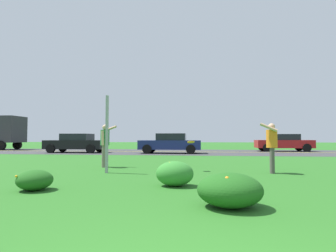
{
  "coord_description": "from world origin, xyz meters",
  "views": [
    {
      "loc": [
        0.01,
        -1.49,
        1.12
      ],
      "look_at": [
        -0.93,
        6.3,
        1.47
      ],
      "focal_mm": 28.76,
      "sensor_mm": 36.0,
      "label": 1
    }
  ],
  "objects_px": {
    "person_thrower_green_shirt": "(105,142)",
    "car_black_rightmost": "(76,143)",
    "person_catcher_orange_shirt": "(272,143)",
    "car_navy_center_right": "(170,143)",
    "sign_post_near_path": "(107,134)",
    "frisbee_orange": "(191,142)",
    "car_red_center_left": "(284,143)"
  },
  "relations": [
    {
      "from": "person_catcher_orange_shirt",
      "to": "frisbee_orange",
      "type": "distance_m",
      "value": 2.6
    },
    {
      "from": "person_catcher_orange_shirt",
      "to": "car_navy_center_right",
      "type": "distance_m",
      "value": 11.65
    },
    {
      "from": "sign_post_near_path",
      "to": "car_red_center_left",
      "type": "xyz_separation_m",
      "value": [
        9.99,
        15.4,
        -0.51
      ]
    },
    {
      "from": "sign_post_near_path",
      "to": "frisbee_orange",
      "type": "bearing_deg",
      "value": 17.33
    },
    {
      "from": "person_catcher_orange_shirt",
      "to": "car_black_rightmost",
      "type": "height_order",
      "value": "person_catcher_orange_shirt"
    },
    {
      "from": "sign_post_near_path",
      "to": "car_red_center_left",
      "type": "relative_size",
      "value": 0.56
    },
    {
      "from": "sign_post_near_path",
      "to": "car_black_rightmost",
      "type": "distance_m",
      "value": 13.06
    },
    {
      "from": "person_catcher_orange_shirt",
      "to": "car_black_rightmost",
      "type": "distance_m",
      "value": 15.94
    },
    {
      "from": "sign_post_near_path",
      "to": "person_catcher_orange_shirt",
      "type": "height_order",
      "value": "sign_post_near_path"
    },
    {
      "from": "person_catcher_orange_shirt",
      "to": "car_navy_center_right",
      "type": "relative_size",
      "value": 0.36
    },
    {
      "from": "sign_post_near_path",
      "to": "car_black_rightmost",
      "type": "relative_size",
      "value": 0.56
    },
    {
      "from": "sign_post_near_path",
      "to": "car_navy_center_right",
      "type": "xyz_separation_m",
      "value": [
        0.8,
        11.32,
        -0.51
      ]
    },
    {
      "from": "car_navy_center_right",
      "to": "car_black_rightmost",
      "type": "relative_size",
      "value": 1.0
    },
    {
      "from": "sign_post_near_path",
      "to": "person_thrower_green_shirt",
      "type": "distance_m",
      "value": 1.79
    },
    {
      "from": "car_black_rightmost",
      "to": "sign_post_near_path",
      "type": "bearing_deg",
      "value": -60.18
    },
    {
      "from": "car_navy_center_right",
      "to": "sign_post_near_path",
      "type": "bearing_deg",
      "value": -94.05
    },
    {
      "from": "person_thrower_green_shirt",
      "to": "sign_post_near_path",
      "type": "bearing_deg",
      "value": -68.09
    },
    {
      "from": "person_thrower_green_shirt",
      "to": "person_catcher_orange_shirt",
      "type": "relative_size",
      "value": 1.02
    },
    {
      "from": "car_red_center_left",
      "to": "car_navy_center_right",
      "type": "xyz_separation_m",
      "value": [
        -9.19,
        -4.08,
        0.0
      ]
    },
    {
      "from": "sign_post_near_path",
      "to": "car_navy_center_right",
      "type": "distance_m",
      "value": 11.36
    },
    {
      "from": "person_thrower_green_shirt",
      "to": "car_black_rightmost",
      "type": "distance_m",
      "value": 11.3
    },
    {
      "from": "person_thrower_green_shirt",
      "to": "frisbee_orange",
      "type": "xyz_separation_m",
      "value": [
        3.34,
        -0.81,
        -0.0
      ]
    },
    {
      "from": "frisbee_orange",
      "to": "car_red_center_left",
      "type": "xyz_separation_m",
      "value": [
        7.31,
        14.56,
        -0.24
      ]
    },
    {
      "from": "car_black_rightmost",
      "to": "car_red_center_left",
      "type": "bearing_deg",
      "value": 13.89
    },
    {
      "from": "sign_post_near_path",
      "to": "car_navy_center_right",
      "type": "relative_size",
      "value": 0.56
    },
    {
      "from": "person_thrower_green_shirt",
      "to": "car_black_rightmost",
      "type": "bearing_deg",
      "value": 121.06
    },
    {
      "from": "sign_post_near_path",
      "to": "person_thrower_green_shirt",
      "type": "relative_size",
      "value": 1.52
    },
    {
      "from": "sign_post_near_path",
      "to": "person_thrower_green_shirt",
      "type": "xyz_separation_m",
      "value": [
        -0.66,
        1.65,
        -0.27
      ]
    },
    {
      "from": "person_thrower_green_shirt",
      "to": "car_black_rightmost",
      "type": "height_order",
      "value": "person_thrower_green_shirt"
    },
    {
      "from": "car_navy_center_right",
      "to": "car_black_rightmost",
      "type": "height_order",
      "value": "same"
    },
    {
      "from": "car_black_rightmost",
      "to": "car_navy_center_right",
      "type": "bearing_deg",
      "value": 0.0
    },
    {
      "from": "person_catcher_orange_shirt",
      "to": "car_black_rightmost",
      "type": "xyz_separation_m",
      "value": [
        -11.76,
        10.76,
        -0.21
      ]
    }
  ]
}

